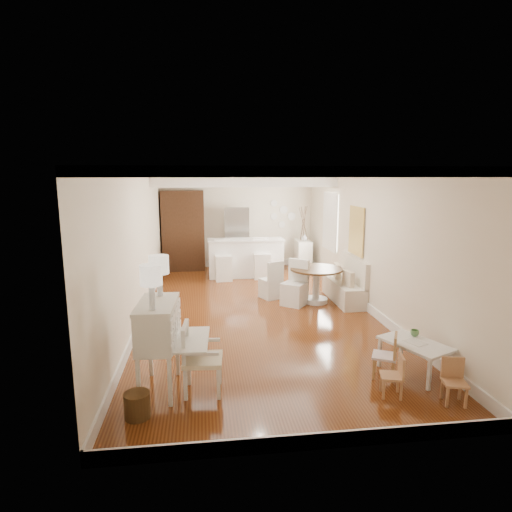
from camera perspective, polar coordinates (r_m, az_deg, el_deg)
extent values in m
plane|color=brown|center=(8.76, 0.10, -7.40)|extent=(9.00, 9.00, 0.00)
cube|color=white|center=(8.32, 0.11, 11.25)|extent=(4.50, 9.00, 0.04)
cube|color=silver|center=(12.87, -2.48, 4.80)|extent=(4.50, 0.04, 2.80)
cube|color=silver|center=(4.12, 8.25, -8.08)|extent=(4.50, 0.04, 2.80)
cube|color=silver|center=(8.44, -15.22, 1.33)|extent=(0.04, 9.00, 2.80)
cube|color=silver|center=(8.99, 14.48, 1.92)|extent=(0.04, 9.00, 2.80)
cube|color=white|center=(10.51, -1.46, 10.15)|extent=(4.50, 0.45, 0.36)
cube|color=tan|center=(9.42, 13.21, 3.28)|extent=(0.04, 0.84, 1.04)
cube|color=white|center=(11.21, 9.91, 4.55)|extent=(0.04, 1.10, 1.40)
cylinder|color=#381E11|center=(12.76, -7.90, 6.69)|extent=(0.30, 0.03, 0.30)
cylinder|color=white|center=(7.83, 0.59, 10.92)|extent=(0.36, 0.36, 0.08)
cube|color=white|center=(5.66, -12.86, -11.70)|extent=(0.97, 0.99, 1.17)
cube|color=silver|center=(5.58, -7.10, -13.37)|extent=(0.56, 0.56, 0.90)
cylinder|color=#4D3318|center=(5.32, -15.56, -18.62)|extent=(0.35, 0.35, 0.30)
cube|color=white|center=(6.47, 20.35, -12.64)|extent=(0.88, 1.06, 0.46)
cube|color=#B07B50|center=(5.77, 17.62, -14.92)|extent=(0.32, 0.32, 0.55)
cube|color=tan|center=(6.20, 16.74, -12.55)|extent=(0.42, 0.42, 0.64)
cube|color=#B47C52|center=(5.86, 24.98, -14.97)|extent=(0.32, 0.32, 0.55)
cube|color=silver|center=(9.54, 11.67, -3.05)|extent=(0.52, 1.60, 0.98)
cylinder|color=#4A2F17|center=(9.34, 8.01, -3.91)|extent=(1.27, 1.27, 0.76)
cube|color=white|center=(9.10, 5.16, -3.60)|extent=(0.65, 0.65, 0.96)
cube|color=silver|center=(9.60, 1.99, -3.10)|extent=(0.55, 0.56, 0.86)
cube|color=white|center=(11.63, -1.37, -0.24)|extent=(2.05, 0.65, 1.03)
cube|color=white|center=(11.21, -4.37, -0.61)|extent=(0.44, 0.44, 1.06)
cube|color=white|center=(11.40, 0.74, -0.32)|extent=(0.45, 0.45, 1.08)
cube|color=#381E11|center=(12.54, -9.66, 3.35)|extent=(1.20, 0.60, 2.30)
imported|color=silver|center=(12.61, -0.97, 2.40)|extent=(0.75, 0.65, 1.80)
cube|color=silver|center=(12.62, 6.27, 0.17)|extent=(0.45, 0.92, 0.86)
imported|color=#548A50|center=(6.60, 20.40, -9.60)|extent=(0.13, 0.13, 0.09)
imported|color=white|center=(12.54, 6.49, 2.49)|extent=(0.23, 0.23, 0.18)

